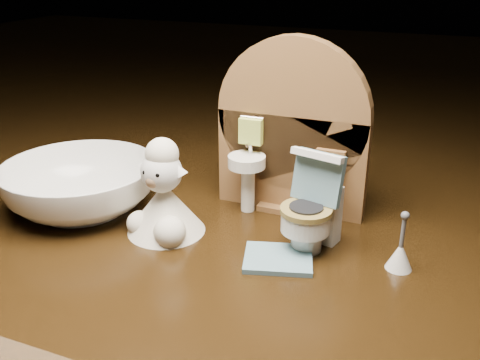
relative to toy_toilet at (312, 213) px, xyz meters
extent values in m
cube|color=#3C250E|center=(-0.04, -0.01, -0.08)|extent=(2.50, 2.50, 0.10)
cube|color=brown|center=(-0.04, 0.06, 0.01)|extent=(0.13, 0.02, 0.09)
cylinder|color=brown|center=(-0.04, 0.06, 0.06)|extent=(0.13, 0.02, 0.13)
cube|color=brown|center=(-0.04, 0.06, -0.03)|extent=(0.05, 0.04, 0.01)
cylinder|color=white|center=(-0.07, 0.04, -0.01)|extent=(0.01, 0.01, 0.04)
cylinder|color=white|center=(-0.07, 0.04, 0.02)|extent=(0.03, 0.03, 0.01)
cylinder|color=silver|center=(-0.07, 0.05, 0.03)|extent=(0.00, 0.00, 0.01)
cube|color=#BED351|center=(-0.07, 0.05, 0.04)|extent=(0.02, 0.01, 0.02)
cube|color=brown|center=(0.00, 0.05, 0.02)|extent=(0.02, 0.01, 0.02)
cylinder|color=beige|center=(0.00, 0.04, 0.02)|extent=(0.02, 0.02, 0.02)
cylinder|color=white|center=(0.00, -0.01, -0.02)|extent=(0.02, 0.02, 0.02)
cylinder|color=white|center=(0.00, -0.01, 0.00)|extent=(0.04, 0.04, 0.02)
cylinder|color=olive|center=(0.00, -0.01, 0.01)|extent=(0.04, 0.04, 0.00)
cube|color=white|center=(0.00, 0.01, 0.00)|extent=(0.03, 0.02, 0.05)
cube|color=slate|center=(0.00, 0.01, 0.03)|extent=(0.04, 0.02, 0.04)
cube|color=white|center=(0.00, 0.00, 0.05)|extent=(0.04, 0.02, 0.01)
cylinder|color=#84B429|center=(0.01, 0.01, 0.02)|extent=(0.01, 0.01, 0.01)
cube|color=slate|center=(-0.02, -0.03, -0.03)|extent=(0.06, 0.05, 0.00)
cone|color=white|center=(0.07, -0.01, -0.02)|extent=(0.02, 0.02, 0.02)
cylinder|color=#59595B|center=(0.07, -0.01, 0.00)|extent=(0.00, 0.00, 0.02)
sphere|color=#59595B|center=(0.07, -0.01, 0.01)|extent=(0.01, 0.01, 0.01)
cone|color=white|center=(-0.12, -0.02, -0.01)|extent=(0.06, 0.06, 0.04)
sphere|color=white|center=(-0.10, -0.04, -0.02)|extent=(0.03, 0.03, 0.03)
sphere|color=white|center=(-0.13, -0.03, -0.02)|extent=(0.02, 0.02, 0.02)
sphere|color=white|center=(-0.12, -0.02, 0.02)|extent=(0.03, 0.03, 0.03)
sphere|color=#957253|center=(-0.12, -0.03, 0.02)|extent=(0.01, 0.01, 0.01)
sphere|color=white|center=(-0.12, -0.02, 0.04)|extent=(0.03, 0.03, 0.03)
cone|color=white|center=(-0.13, -0.02, 0.03)|extent=(0.02, 0.01, 0.01)
cone|color=white|center=(-0.10, -0.02, 0.03)|extent=(0.02, 0.01, 0.01)
sphere|color=black|center=(-0.12, -0.04, 0.03)|extent=(0.00, 0.00, 0.00)
sphere|color=black|center=(-0.11, -0.04, 0.03)|extent=(0.00, 0.00, 0.00)
imported|color=white|center=(-0.20, -0.01, -0.01)|extent=(0.14, 0.14, 0.04)
camera|label=1|loc=(0.09, -0.36, 0.18)|focal=40.00mm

